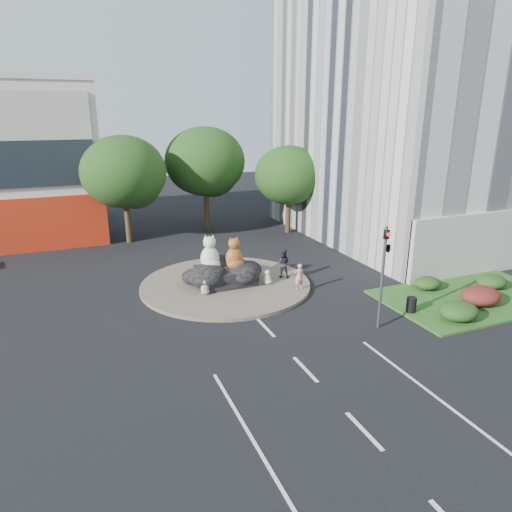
{
  "coord_description": "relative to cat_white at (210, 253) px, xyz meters",
  "views": [
    {
      "loc": [
        -7.93,
        -14.11,
        9.86
      ],
      "look_at": [
        1.5,
        8.89,
        2.0
      ],
      "focal_mm": 32.0,
      "sensor_mm": 36.0,
      "label": 1
    }
  ],
  "objects": [
    {
      "name": "pedestrian_pink",
      "position": [
        4.44,
        -2.64,
        -1.19
      ],
      "size": [
        0.56,
        0.37,
        1.52
      ],
      "primitive_type": "imported",
      "rotation": [
        0.0,
        0.0,
        3.16
      ],
      "color": "pink",
      "rests_on": "roundabout_island"
    },
    {
      "name": "tree_left",
      "position": [
        -3.04,
        11.99,
        3.09
      ],
      "size": [
        6.46,
        6.46,
        8.27
      ],
      "color": "#382314",
      "rests_on": "ground"
    },
    {
      "name": "tree_mid",
      "position": [
        3.96,
        13.99,
        3.4
      ],
      "size": [
        6.84,
        6.84,
        8.76
      ],
      "color": "#382314",
      "rests_on": "ground"
    },
    {
      "name": "litter_bin",
      "position": [
        8.4,
        -7.41,
        -1.65
      ],
      "size": [
        0.62,
        0.62,
        0.78
      ],
      "primitive_type": "cylinder",
      "rotation": [
        0.0,
        0.0,
        0.26
      ],
      "color": "black",
      "rests_on": "grass_verge"
    },
    {
      "name": "cat_tabby",
      "position": [
        1.37,
        -0.33,
        -0.09
      ],
      "size": [
        1.24,
        1.09,
        1.94
      ],
      "primitive_type": null,
      "rotation": [
        0.0,
        0.0,
        -0.08
      ],
      "color": "#C88729",
      "rests_on": "rock_plinth"
    },
    {
      "name": "kitten_white",
      "position": [
        3.11,
        -1.17,
        -1.51
      ],
      "size": [
        0.64,
        0.59,
        0.88
      ],
      "primitive_type": null,
      "rotation": [
        0.0,
        0.0,
        0.29
      ],
      "color": "silver",
      "rests_on": "roundabout_island"
    },
    {
      "name": "roundabout_island",
      "position": [
        0.9,
        -0.07,
        -2.05
      ],
      "size": [
        10.0,
        10.0,
        0.2
      ],
      "primitive_type": "cylinder",
      "color": "brown",
      "rests_on": "ground"
    },
    {
      "name": "hedge_red",
      "position": [
        12.4,
        -8.07,
        -1.54
      ],
      "size": [
        2.2,
        1.76,
        0.99
      ],
      "primitive_type": "ellipsoid",
      "color": "#491314",
      "rests_on": "grass_verge"
    },
    {
      "name": "hedge_near_green",
      "position": [
        9.9,
        -9.07,
        -1.58
      ],
      "size": [
        2.0,
        1.6,
        0.9
      ],
      "primitive_type": "ellipsoid",
      "color": "#133711",
      "rests_on": "grass_verge"
    },
    {
      "name": "hedge_mid_green",
      "position": [
        14.9,
        -6.57,
        -1.63
      ],
      "size": [
        1.8,
        1.44,
        0.81
      ],
      "primitive_type": "ellipsoid",
      "color": "#133711",
      "rests_on": "grass_verge"
    },
    {
      "name": "office_tower",
      "position": [
        20.9,
        5.93,
        15.35
      ],
      "size": [
        20.0,
        20.0,
        35.0
      ],
      "primitive_type": "cube",
      "color": "silver",
      "rests_on": "ground"
    },
    {
      "name": "ground",
      "position": [
        0.9,
        -10.07,
        -2.15
      ],
      "size": [
        120.0,
        120.0,
        0.0
      ],
      "primitive_type": "plane",
      "color": "black",
      "rests_on": "ground"
    },
    {
      "name": "hedge_back_green",
      "position": [
        11.4,
        -5.27,
        -1.67
      ],
      "size": [
        1.6,
        1.28,
        0.72
      ],
      "primitive_type": "ellipsoid",
      "color": "#133711",
      "rests_on": "grass_verge"
    },
    {
      "name": "cat_white",
      "position": [
        0.0,
        0.0,
        0.0
      ],
      "size": [
        1.49,
        1.37,
        2.11
      ],
      "primitive_type": null,
      "rotation": [
        0.0,
        0.0,
        -0.25
      ],
      "color": "silver",
      "rests_on": "rock_plinth"
    },
    {
      "name": "tree_right",
      "position": [
        9.96,
        9.99,
        2.48
      ],
      "size": [
        5.7,
        5.7,
        7.3
      ],
      "color": "#382314",
      "rests_on": "ground"
    },
    {
      "name": "rock_plinth",
      "position": [
        0.9,
        -0.07,
        -1.5
      ],
      "size": [
        3.2,
        2.6,
        0.9
      ],
      "primitive_type": null,
      "color": "black",
      "rests_on": "roundabout_island"
    },
    {
      "name": "street_lamp",
      "position": [
        13.71,
        -2.07,
        2.4
      ],
      "size": [
        2.34,
        0.22,
        8.06
      ],
      "color": "#595B60",
      "rests_on": "ground"
    },
    {
      "name": "pedestrian_dark",
      "position": [
        4.47,
        -0.47,
        -1.08
      ],
      "size": [
        1.07,
        1.0,
        1.74
      ],
      "primitive_type": "imported",
      "rotation": [
        0.0,
        0.0,
        2.6
      ],
      "color": "black",
      "rests_on": "roundabout_island"
    },
    {
      "name": "grass_verge",
      "position": [
        12.9,
        -7.07,
        -2.09
      ],
      "size": [
        10.0,
        6.0,
        0.12
      ],
      "primitive_type": "cube",
      "color": "#20501A",
      "rests_on": "ground"
    },
    {
      "name": "traffic_light",
      "position": [
        5.99,
        -8.07,
        1.47
      ],
      "size": [
        0.44,
        1.24,
        5.0
      ],
      "color": "#595B60",
      "rests_on": "ground"
    },
    {
      "name": "kitten_calico",
      "position": [
        -0.73,
        -1.32,
        -1.49
      ],
      "size": [
        0.74,
        0.74,
        0.94
      ],
      "primitive_type": null,
      "rotation": [
        0.0,
        0.0,
        -0.69
      ],
      "color": "silver",
      "rests_on": "roundabout_island"
    }
  ]
}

